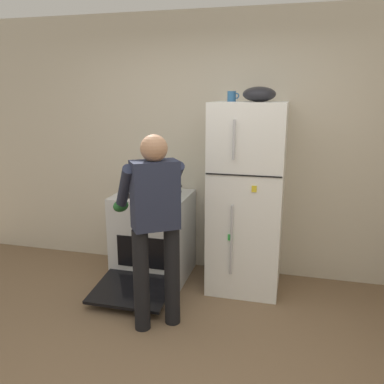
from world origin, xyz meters
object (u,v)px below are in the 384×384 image
object	(u,v)px
red_pot	(166,189)
mixing_bowl	(259,94)
person_cook	(154,215)
stove_range	(153,236)
coffee_mug	(232,96)
pepper_mill	(133,179)
refrigerator	(247,198)

from	to	relation	value
red_pot	mixing_bowl	size ratio (longest dim) A/B	1.11
person_cook	stove_range	bearing A→B (deg)	111.32
red_pot	coffee_mug	distance (m)	1.11
pepper_mill	stove_range	bearing A→B (deg)	-35.97
pepper_mill	mixing_bowl	xyz separation A→B (m)	(1.35, -0.20, 0.90)
stove_range	red_pot	distance (m)	0.55
stove_range	pepper_mill	world-z (taller)	pepper_mill
refrigerator	red_pot	bearing A→B (deg)	-176.49
red_pot	pepper_mill	xyz separation A→B (m)	(-0.46, 0.25, 0.03)
refrigerator	pepper_mill	size ratio (longest dim) A/B	9.21
stove_range	mixing_bowl	bearing A→B (deg)	0.97
person_cook	mixing_bowl	xyz separation A→B (m)	(0.71, 0.89, 0.93)
stove_range	mixing_bowl	distance (m)	1.79
refrigerator	person_cook	world-z (taller)	refrigerator
refrigerator	mixing_bowl	bearing A→B (deg)	0.21
refrigerator	red_pot	xyz separation A→B (m)	(-0.81, -0.05, 0.05)
coffee_mug	mixing_bowl	distance (m)	0.26
red_pot	pepper_mill	bearing A→B (deg)	151.48
refrigerator	person_cook	distance (m)	1.09
person_cook	red_pot	xyz separation A→B (m)	(-0.18, 0.84, 0.00)
pepper_mill	red_pot	bearing A→B (deg)	-28.52
refrigerator	coffee_mug	size ratio (longest dim) A/B	16.26
stove_range	mixing_bowl	size ratio (longest dim) A/B	4.03
stove_range	person_cook	size ratio (longest dim) A/B	0.75
red_pot	pepper_mill	size ratio (longest dim) A/B	1.68
stove_range	coffee_mug	xyz separation A→B (m)	(0.79, 0.07, 1.43)
refrigerator	red_pot	distance (m)	0.81
refrigerator	coffee_mug	bearing A→B (deg)	164.17
pepper_mill	person_cook	bearing A→B (deg)	-59.59
stove_range	refrigerator	bearing A→B (deg)	1.03
stove_range	red_pot	world-z (taller)	red_pot
coffee_mug	pepper_mill	distance (m)	1.41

